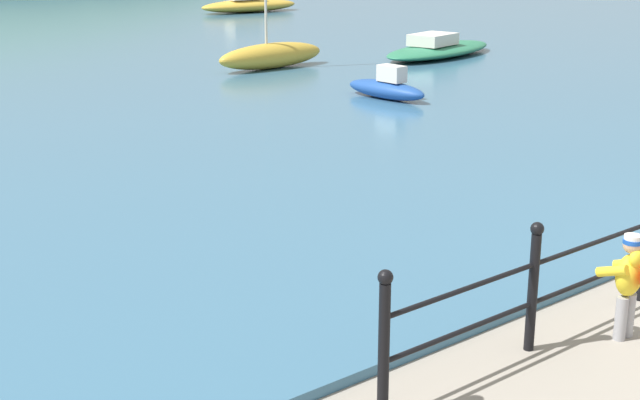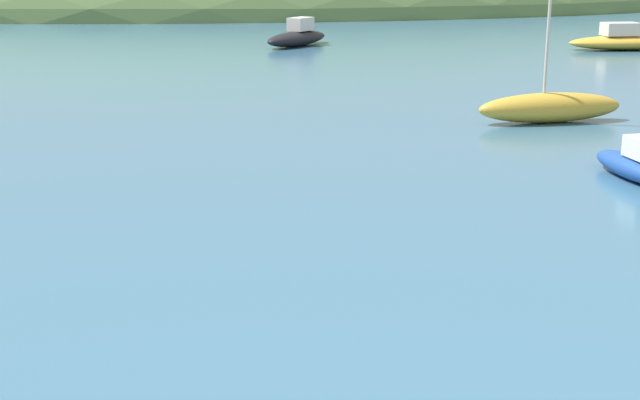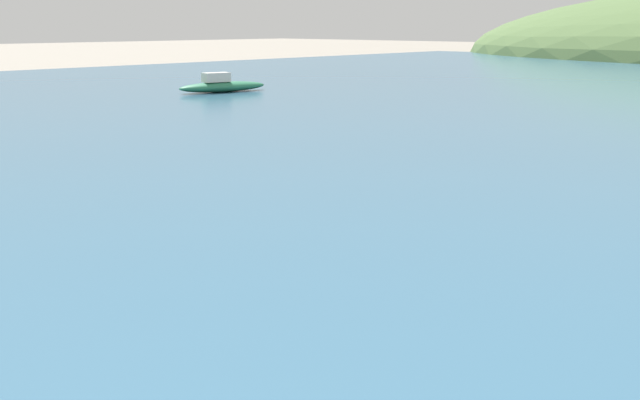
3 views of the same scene
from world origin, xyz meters
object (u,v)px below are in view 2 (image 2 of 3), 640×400
boat_nearest_quay (550,107)px  boat_far_left (297,37)px  boat_blue_hull (627,41)px  boat_mid_harbor (634,165)px

boat_nearest_quay → boat_far_left: boat_nearest_quay is taller
boat_nearest_quay → boat_blue_hull: size_ratio=0.89×
boat_nearest_quay → boat_blue_hull: boat_nearest_quay is taller
boat_blue_hull → boat_far_left: bearing=164.2°
boat_nearest_quay → boat_far_left: size_ratio=1.10×
boat_nearest_quay → boat_mid_harbor: (-0.73, -5.30, -0.12)m
boat_far_left → boat_blue_hull: size_ratio=0.81×
boat_far_left → boat_mid_harbor: bearing=-83.8°
boat_mid_harbor → boat_far_left: bearing=96.2°
boat_mid_harbor → boat_blue_hull: boat_blue_hull is taller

